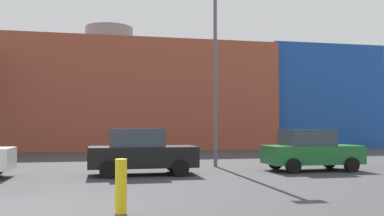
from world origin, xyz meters
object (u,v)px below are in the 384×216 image
parked_car_2 (141,152)px  street_lamp (215,52)px  parked_car_3 (311,150)px  bollard_yellow_0 (121,186)px

parked_car_2 → street_lamp: bearing=35.2°
parked_car_2 → parked_car_3: (6.77, -0.00, -0.02)m
bollard_yellow_0 → street_lamp: street_lamp is taller
parked_car_3 → street_lamp: size_ratio=0.42×
parked_car_2 → street_lamp: street_lamp is taller
parked_car_3 → bollard_yellow_0: parked_car_3 is taller
parked_car_3 → bollard_yellow_0: (-7.77, -6.70, -0.26)m
parked_car_2 → bollard_yellow_0: parked_car_2 is taller
parked_car_2 → street_lamp: (3.49, 2.46, 4.24)m
parked_car_3 → street_lamp: street_lamp is taller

